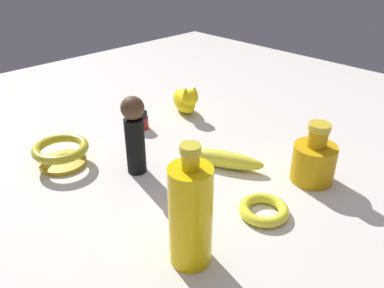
# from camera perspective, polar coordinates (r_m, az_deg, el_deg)

# --- Properties ---
(ground) EXTENTS (2.00, 2.00, 0.00)m
(ground) POSITION_cam_1_polar(r_m,az_deg,el_deg) (0.93, 0.00, -2.61)
(ground) COLOR silver
(bottle_tall) EXTENTS (0.07, 0.07, 0.22)m
(bottle_tall) POSITION_cam_1_polar(r_m,az_deg,el_deg) (0.62, -0.22, -10.38)
(bottle_tall) COLOR yellow
(bottle_tall) RESTS_ON ground
(cat_figurine) EXTENTS (0.10, 0.15, 0.09)m
(cat_figurine) POSITION_cam_1_polar(r_m,az_deg,el_deg) (1.17, -1.01, 6.52)
(cat_figurine) COLOR yellow
(cat_figurine) RESTS_ON ground
(banana) EXTENTS (0.12, 0.19, 0.04)m
(banana) POSITION_cam_1_polar(r_m,az_deg,el_deg) (0.90, 4.56, -2.23)
(banana) COLOR yellow
(banana) RESTS_ON ground
(nail_polish_jar) EXTENTS (0.04, 0.04, 0.05)m
(nail_polish_jar) POSITION_cam_1_polar(r_m,az_deg,el_deg) (1.09, -7.57, 3.50)
(nail_polish_jar) COLOR maroon
(nail_polish_jar) RESTS_ON ground
(bowl) EXTENTS (0.13, 0.13, 0.05)m
(bowl) POSITION_cam_1_polar(r_m,az_deg,el_deg) (0.95, -18.77, -1.13)
(bowl) COLOR gold
(bowl) RESTS_ON ground
(person_figure_adult) EXTENTS (0.05, 0.05, 0.18)m
(person_figure_adult) POSITION_cam_1_polar(r_m,az_deg,el_deg) (0.85, -8.51, 1.63)
(person_figure_adult) COLOR black
(person_figure_adult) RESTS_ON ground
(bottle_short) EXTENTS (0.09, 0.09, 0.14)m
(bottle_short) POSITION_cam_1_polar(r_m,az_deg,el_deg) (0.88, 17.57, -2.27)
(bottle_short) COLOR #D19A0D
(bottle_short) RESTS_ON ground
(bangle) EXTENTS (0.10, 0.10, 0.02)m
(bangle) POSITION_cam_1_polar(r_m,az_deg,el_deg) (0.77, 10.55, -9.53)
(bangle) COLOR yellow
(bangle) RESTS_ON ground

